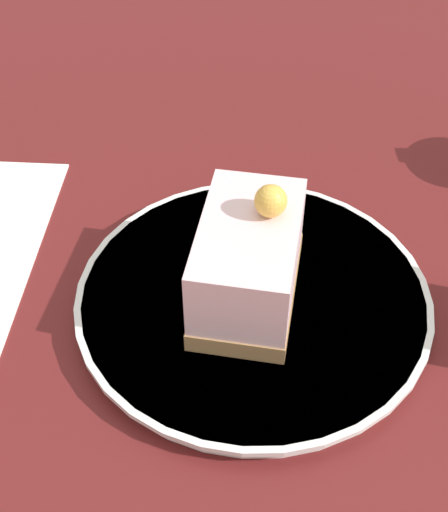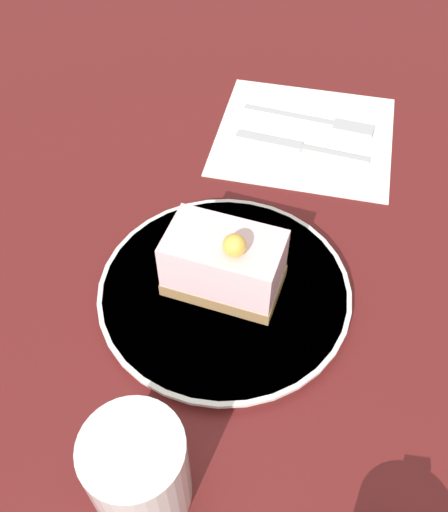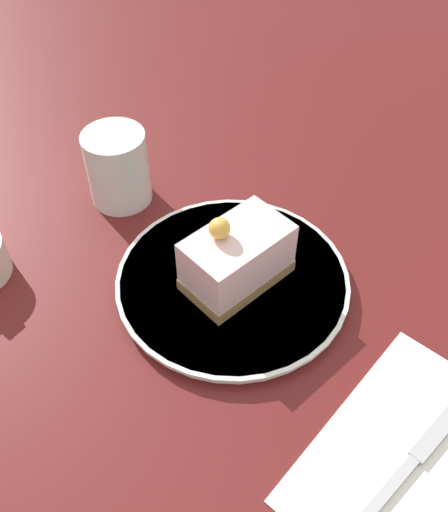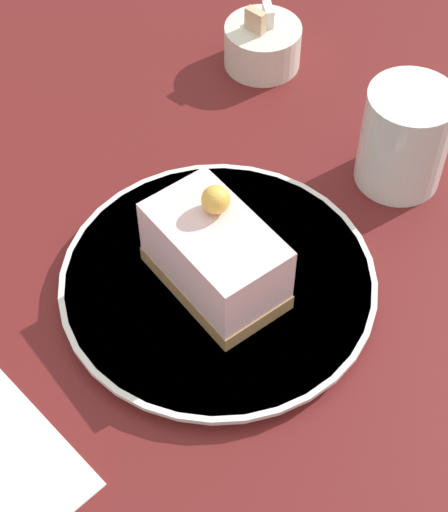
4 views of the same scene
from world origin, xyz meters
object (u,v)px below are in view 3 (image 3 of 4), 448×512
at_px(plate, 233,281).
at_px(cake_slice, 237,258).
at_px(knife, 425,446).
at_px(drinking_glass, 118,168).

bearing_deg(plate, cake_slice, -149.64).
distance_m(cake_slice, knife, 0.24).
relative_size(plate, cake_slice, 2.15).
distance_m(knife, drinking_glass, 0.44).
relative_size(plate, drinking_glass, 2.69).
bearing_deg(cake_slice, drinking_glass, 1.23).
height_order(cake_slice, knife, cake_slice).
xyz_separation_m(cake_slice, drinking_glass, (0.20, 0.02, -0.00)).
xyz_separation_m(cake_slice, knife, (-0.23, -0.02, -0.04)).
distance_m(plate, drinking_glass, 0.20).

